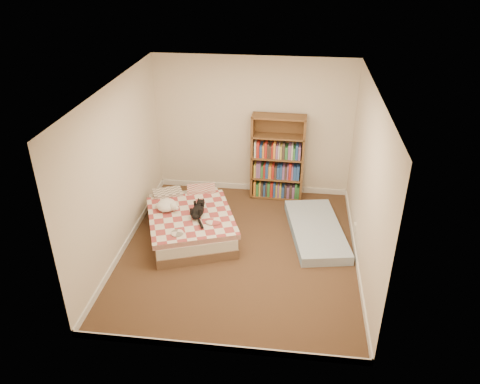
# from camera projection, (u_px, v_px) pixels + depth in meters

# --- Properties ---
(room) EXTENTS (3.51, 4.01, 2.51)m
(room) POSITION_uv_depth(u_px,v_px,m) (239.00, 181.00, 6.55)
(room) COLOR #43271C
(room) RESTS_ON ground
(bed) EXTENTS (1.73, 2.04, 0.46)m
(bed) POSITION_uv_depth(u_px,v_px,m) (191.00, 221.00, 7.48)
(bed) COLOR brown
(bed) RESTS_ON room
(bookshelf) EXTENTS (0.94, 0.34, 1.55)m
(bookshelf) POSITION_uv_depth(u_px,v_px,m) (277.00, 168.00, 8.38)
(bookshelf) COLOR brown
(bookshelf) RESTS_ON room
(floor_mattress) EXTENTS (1.06, 1.82, 0.15)m
(floor_mattress) POSITION_uv_depth(u_px,v_px,m) (316.00, 230.00, 7.48)
(floor_mattress) COLOR #7BA1CD
(floor_mattress) RESTS_ON room
(black_cat) EXTENTS (0.23, 0.70, 0.16)m
(black_cat) POSITION_uv_depth(u_px,v_px,m) (198.00, 210.00, 7.23)
(black_cat) COLOR black
(black_cat) RESTS_ON bed
(white_dog) EXTENTS (0.41, 0.43, 0.16)m
(white_dog) POSITION_uv_depth(u_px,v_px,m) (167.00, 205.00, 7.34)
(white_dog) COLOR white
(white_dog) RESTS_ON bed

